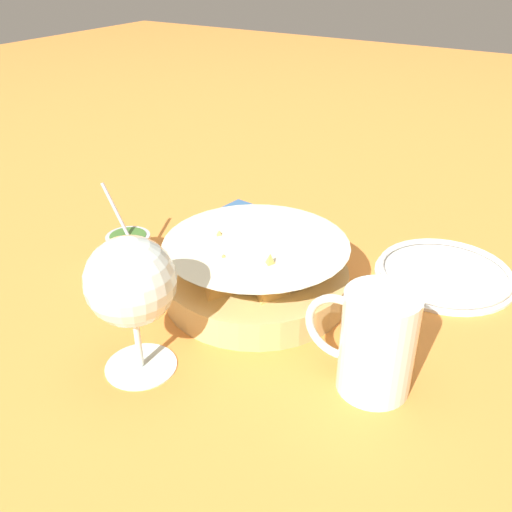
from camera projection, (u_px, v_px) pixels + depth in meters
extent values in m
plane|color=orange|center=(274.00, 292.00, 0.76)|extent=(4.00, 4.00, 0.00)
cylinder|color=tan|center=(256.00, 282.00, 0.74)|extent=(0.24, 0.24, 0.04)
cone|color=beige|center=(256.00, 268.00, 0.73)|extent=(0.24, 0.24, 0.07)
cylinder|color=#3D842D|center=(256.00, 281.00, 0.74)|extent=(0.18, 0.18, 0.01)
pyramid|color=gold|center=(220.00, 250.00, 0.75)|extent=(0.06, 0.07, 0.06)
pyramid|color=gold|center=(224.00, 274.00, 0.70)|extent=(0.07, 0.08, 0.05)
pyramid|color=gold|center=(270.00, 277.00, 0.68)|extent=(0.06, 0.07, 0.06)
pyramid|color=gold|center=(297.00, 262.00, 0.73)|extent=(0.09, 0.08, 0.05)
pyramid|color=gold|center=(256.00, 263.00, 0.73)|extent=(0.07, 0.07, 0.05)
cylinder|color=#B7B7BC|center=(129.00, 248.00, 0.82)|extent=(0.06, 0.06, 0.04)
cylinder|color=#42702D|center=(129.00, 244.00, 0.82)|extent=(0.05, 0.05, 0.03)
cylinder|color=#B7B7BC|center=(120.00, 219.00, 0.80)|extent=(0.06, 0.01, 0.10)
cylinder|color=silver|center=(141.00, 365.00, 0.63)|extent=(0.08, 0.08, 0.00)
cylinder|color=silver|center=(138.00, 340.00, 0.61)|extent=(0.01, 0.01, 0.07)
sphere|color=silver|center=(130.00, 281.00, 0.57)|extent=(0.09, 0.09, 0.09)
sphere|color=#E5B77F|center=(132.00, 291.00, 0.58)|extent=(0.06, 0.06, 0.06)
cylinder|color=silver|center=(378.00, 343.00, 0.57)|extent=(0.08, 0.08, 0.11)
cylinder|color=orange|center=(376.00, 354.00, 0.58)|extent=(0.06, 0.06, 0.08)
torus|color=silver|center=(339.00, 328.00, 0.59)|extent=(0.08, 0.01, 0.08)
cylinder|color=white|center=(444.00, 275.00, 0.79)|extent=(0.19, 0.19, 0.01)
torus|color=white|center=(445.00, 271.00, 0.79)|extent=(0.18, 0.18, 0.01)
cube|color=#38608E|center=(252.00, 216.00, 0.96)|extent=(0.14, 0.09, 0.01)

